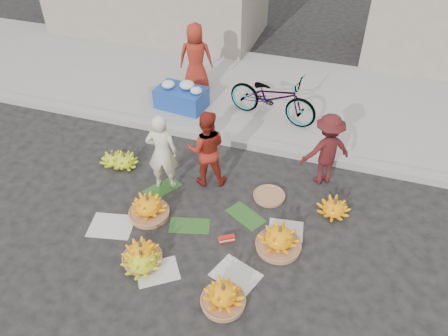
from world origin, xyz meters
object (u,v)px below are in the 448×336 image
(flower_table, at_px, (182,97))
(banana_bunch_0, at_px, (148,207))
(vendor_cream, at_px, (162,153))
(bicycle, at_px, (273,97))
(banana_bunch_4, at_px, (279,239))

(flower_table, bearing_deg, banana_bunch_0, -70.67)
(flower_table, bearing_deg, vendor_cream, -68.01)
(vendor_cream, relative_size, bicycle, 0.75)
(banana_bunch_4, xyz_separation_m, flower_table, (-2.92, 3.23, 0.17))
(vendor_cream, relative_size, flower_table, 1.29)
(banana_bunch_0, xyz_separation_m, bicycle, (1.25, 3.39, 0.44))
(vendor_cream, height_order, bicycle, vendor_cream)
(banana_bunch_4, bearing_deg, bicycle, 105.35)
(banana_bunch_4, xyz_separation_m, bicycle, (-0.93, 3.40, 0.43))
(vendor_cream, bearing_deg, banana_bunch_0, 80.77)
(banana_bunch_0, height_order, flower_table, flower_table)
(banana_bunch_0, bearing_deg, banana_bunch_4, -0.32)
(banana_bunch_0, relative_size, banana_bunch_4, 0.87)
(banana_bunch_0, relative_size, bicycle, 0.33)
(banana_bunch_0, bearing_deg, bicycle, 69.78)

